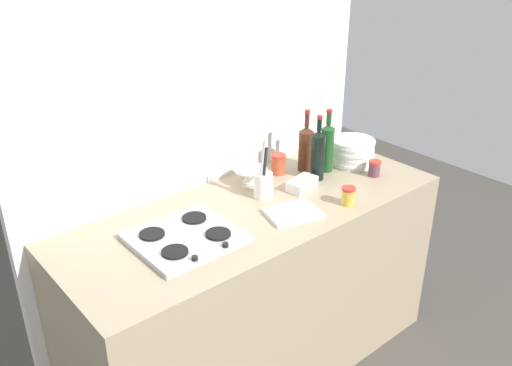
{
  "coord_description": "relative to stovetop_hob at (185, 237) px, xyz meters",
  "views": [
    {
      "loc": [
        -1.38,
        -1.64,
        2.06
      ],
      "look_at": [
        0.0,
        0.0,
        1.02
      ],
      "focal_mm": 38.38,
      "sensor_mm": 36.0,
      "label": 1
    }
  ],
  "objects": [
    {
      "name": "condiment_jar_front",
      "position": [
        1.06,
        -0.09,
        0.03
      ],
      "size": [
        0.06,
        0.06,
        0.08
      ],
      "color": "#66384C",
      "rests_on": "counter_block"
    },
    {
      "name": "stovetop_hob",
      "position": [
        0.0,
        0.0,
        0.0
      ],
      "size": [
        0.4,
        0.37,
        0.04
      ],
      "color": "#B2B2B7",
      "rests_on": "counter_block"
    },
    {
      "name": "utensil_crock",
      "position": [
        0.48,
        0.08,
        0.06
      ],
      "size": [
        0.09,
        0.09,
        0.29
      ],
      "color": "silver",
      "rests_on": "counter_block"
    },
    {
      "name": "backsplash_panel",
      "position": [
        0.39,
        0.41,
        0.24
      ],
      "size": [
        1.9,
        0.06,
        2.31
      ],
      "primitive_type": "cube",
      "color": "white",
      "rests_on": "ground"
    },
    {
      "name": "butter_dish",
      "position": [
        0.68,
        0.03,
        0.01
      ],
      "size": [
        0.17,
        0.11,
        0.05
      ],
      "primitive_type": "cube",
      "rotation": [
        0.0,
        0.0,
        0.2
      ],
      "color": "white",
      "rests_on": "counter_block"
    },
    {
      "name": "counter_block",
      "position": [
        0.39,
        0.03,
        -0.46
      ],
      "size": [
        1.8,
        0.7,
        0.9
      ],
      "primitive_type": "cube",
      "color": "tan",
      "rests_on": "ground"
    },
    {
      "name": "wine_bottle_leftmost",
      "position": [
        0.81,
        0.06,
        0.12
      ],
      "size": [
        0.07,
        0.07,
        0.33
      ],
      "color": "black",
      "rests_on": "counter_block"
    },
    {
      "name": "cutting_board",
      "position": [
        0.47,
        -0.13,
        -0.0
      ],
      "size": [
        0.26,
        0.22,
        0.02
      ],
      "primitive_type": "cube",
      "rotation": [
        0.0,
        0.0,
        -0.28
      ],
      "color": "silver",
      "rests_on": "counter_block"
    },
    {
      "name": "wine_bottle_mid_left",
      "position": [
        0.92,
        0.11,
        0.12
      ],
      "size": [
        0.07,
        0.07,
        0.32
      ],
      "color": "#19471E",
      "rests_on": "counter_block"
    },
    {
      "name": "mixing_bowl",
      "position": [
        0.53,
        0.24,
        0.03
      ],
      "size": [
        0.16,
        0.16,
        0.07
      ],
      "color": "white",
      "rests_on": "counter_block"
    },
    {
      "name": "plate_stack",
      "position": [
        1.09,
        0.08,
        0.05
      ],
      "size": [
        0.23,
        0.23,
        0.13
      ],
      "color": "white",
      "rests_on": "counter_block"
    },
    {
      "name": "ground_plane",
      "position": [
        0.39,
        0.03,
        -0.91
      ],
      "size": [
        6.0,
        6.0,
        0.0
      ],
      "primitive_type": "plane",
      "color": "#47423D",
      "rests_on": "ground"
    },
    {
      "name": "condiment_jar_spare",
      "position": [
        0.73,
        -0.21,
        0.03
      ],
      "size": [
        0.06,
        0.06,
        0.08
      ],
      "color": "gold",
      "rests_on": "counter_block"
    },
    {
      "name": "condiment_jar_rear",
      "position": [
        0.71,
        0.23,
        0.04
      ],
      "size": [
        0.07,
        0.07,
        0.1
      ],
      "color": "#C64C2D",
      "rests_on": "counter_block"
    },
    {
      "name": "wine_bottle_mid_right",
      "position": [
        0.85,
        0.18,
        0.11
      ],
      "size": [
        0.07,
        0.07,
        0.32
      ],
      "color": "#472314",
      "rests_on": "counter_block"
    }
  ]
}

